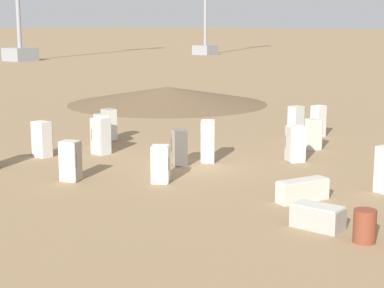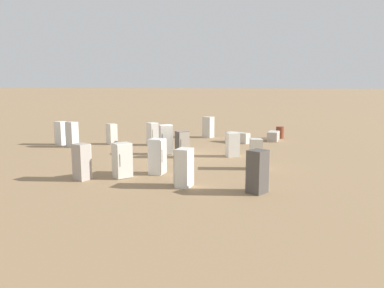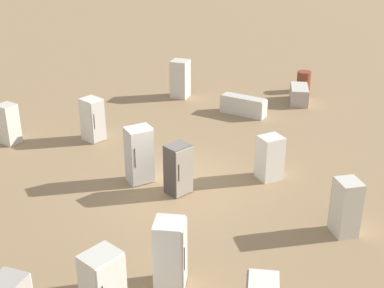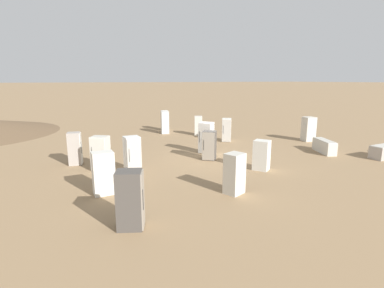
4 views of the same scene
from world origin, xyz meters
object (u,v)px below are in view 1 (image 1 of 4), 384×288
discarded_fridge_15 (313,134)px  discarded_fridge_0 (303,190)px  discarded_fridge_13 (318,121)px  discarded_fridge_4 (179,147)px  discarded_fridge_5 (101,136)px  discarded_fridge_11 (161,164)px  discarded_fridge_14 (109,125)px  power_pylon_0 (205,5)px  discarded_fridge_12 (71,161)px  discarded_fridge_6 (101,131)px  discarded_fridge_1 (296,123)px  discarded_fridge_3 (42,139)px  discarded_fridge_10 (318,217)px  rusty_barrel (365,226)px  discarded_fridge_8 (208,141)px  discarded_fridge_9 (295,144)px

discarded_fridge_15 → discarded_fridge_0: bearing=-38.3°
discarded_fridge_0 → discarded_fridge_13: (11.82, 5.53, 0.46)m
discarded_fridge_4 → discarded_fridge_5: bearing=47.3°
discarded_fridge_11 → discarded_fridge_14: (5.01, 7.93, 0.11)m
power_pylon_0 → discarded_fridge_0: bearing=-140.9°
discarded_fridge_12 → discarded_fridge_15: size_ratio=1.05×
discarded_fridge_6 → discarded_fridge_11: 7.76m
discarded_fridge_1 → discarded_fridge_4: bearing=-82.0°
discarded_fridge_13 → discarded_fridge_14: bearing=-125.8°
discarded_fridge_3 → discarded_fridge_13: (12.67, -7.49, 0.02)m
discarded_fridge_4 → discarded_fridge_12: (-4.74, 1.62, 0.00)m
discarded_fridge_10 → discarded_fridge_12: size_ratio=0.97×
discarded_fridge_10 → rusty_barrel: 1.64m
discarded_fridge_14 → discarded_fridge_15: size_ratio=1.11×
discarded_fridge_0 → discarded_fridge_14: bearing=-173.6°
discarded_fridge_12 → discarded_fridge_10: bearing=73.3°
discarded_fridge_8 → discarded_fridge_14: 7.21m
discarded_fridge_3 → discarded_fridge_4: (2.55, -6.08, -0.03)m
discarded_fridge_4 → discarded_fridge_13: (10.13, -1.41, 0.06)m
discarded_fridge_6 → discarded_fridge_15: (6.02, -8.50, -0.07)m
discarded_fridge_9 → discarded_fridge_5: bearing=62.8°
discarded_fridge_10 → power_pylon_0: bearing=-140.5°
discarded_fridge_14 → discarded_fridge_10: bearing=79.9°
discarded_fridge_6 → discarded_fridge_10: bearing=-163.8°
discarded_fridge_3 → discarded_fridge_8: discarded_fridge_8 is taller
discarded_fridge_9 → discarded_fridge_12: size_ratio=1.03×
discarded_fridge_1 → discarded_fridge_12: size_ratio=1.12×
discarded_fridge_3 → discarded_fridge_5: (2.06, -1.70, 0.04)m
power_pylon_0 → discarded_fridge_10: power_pylon_0 is taller
power_pylon_0 → discarded_fridge_14: power_pylon_0 is taller
discarded_fridge_0 → discarded_fridge_8: discarded_fridge_8 is taller
discarded_fridge_3 → discarded_fridge_13: discarded_fridge_13 is taller
discarded_fridge_9 → discarded_fridge_13: (6.36, 2.16, 0.04)m
discarded_fridge_10 → discarded_fridge_11: bearing=-99.9°
discarded_fridge_5 → discarded_fridge_10: (-3.61, -13.14, -0.50)m
discarded_fridge_6 → discarded_fridge_10: 15.17m
discarded_fridge_10 → rusty_barrel: rusty_barrel is taller
discarded_fridge_9 → discarded_fridge_14: bearing=43.1°
discarded_fridge_4 → discarded_fridge_10: size_ratio=1.03×
discarded_fridge_13 → discarded_fridge_12: bearing=-91.8°
discarded_fridge_8 → discarded_fridge_14: discarded_fridge_8 is taller
discarded_fridge_14 → rusty_barrel: (-6.64, -16.98, -0.36)m
discarded_fridge_4 → discarded_fridge_6: (0.73, 5.61, 0.03)m
discarded_fridge_8 → discarded_fridge_5: bearing=73.9°
discarded_fridge_11 → discarded_fridge_4: bearing=172.1°
discarded_fridge_1 → discarded_fridge_15: size_ratio=1.17×
discarded_fridge_8 → discarded_fridge_15: discarded_fridge_8 is taller
discarded_fridge_11 → discarded_fridge_13: 12.88m
discarded_fridge_1 → discarded_fridge_10: 15.04m
discarded_fridge_11 → discarded_fridge_3: bearing=-125.1°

